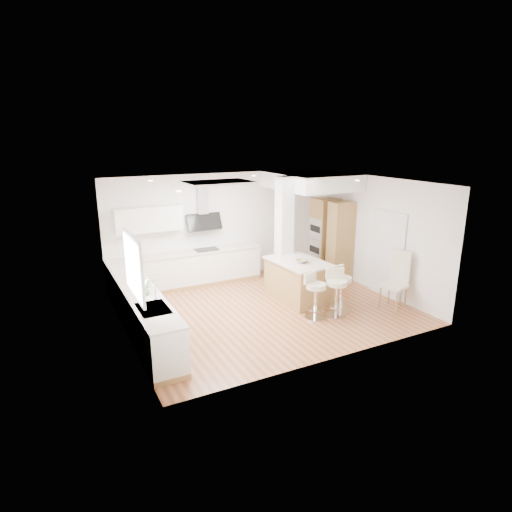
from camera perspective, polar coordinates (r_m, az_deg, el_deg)
ground at (r=9.62m, az=1.14°, el=-7.00°), size 6.00×6.00×0.00m
ceiling at (r=9.62m, az=1.14°, el=-7.00°), size 6.00×5.00×0.02m
wall_back at (r=11.37m, az=-4.85°, el=3.93°), size 6.00×0.04×2.80m
wall_left at (r=8.23m, az=-17.51°, el=-1.41°), size 0.04×5.00×2.80m
wall_right at (r=10.89m, az=15.22°, el=2.90°), size 0.04×5.00×2.80m
skylight at (r=9.12m, az=-5.02°, el=9.71°), size 4.10×2.10×0.06m
window_left at (r=7.30m, az=-16.07°, el=-1.04°), size 0.06×1.28×1.07m
doorway_right at (r=10.55m, az=17.13°, el=0.09°), size 0.05×1.00×2.10m
counter_left at (r=8.80m, az=-15.35°, el=-6.62°), size 0.63×4.50×1.35m
counter_back at (r=10.98m, az=-8.61°, el=-0.42°), size 3.62×0.63×2.50m
pillar at (r=10.48m, az=3.76°, el=2.93°), size 0.35×0.35×2.80m
soffit at (r=11.22m, az=7.34°, el=9.91°), size 1.78×2.20×0.40m
oven_column at (r=11.68m, az=9.88°, el=2.31°), size 0.63×1.21×2.10m
peninsula at (r=10.04m, az=5.61°, el=-3.19°), size 1.11×1.60×1.01m
bar_stool_a at (r=9.02m, az=7.88°, el=-4.98°), size 0.57×0.57×0.98m
bar_stool_b at (r=9.21m, az=10.64°, el=-4.52°), size 0.59×0.59×1.02m
bar_stool_c at (r=9.49m, az=11.21°, el=-4.02°), size 0.51×0.51×1.00m
dining_chair at (r=9.99m, az=18.28°, el=-2.73°), size 0.63×0.63×1.29m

